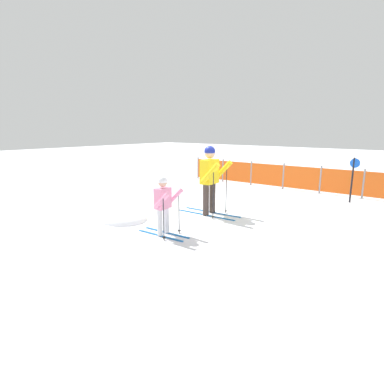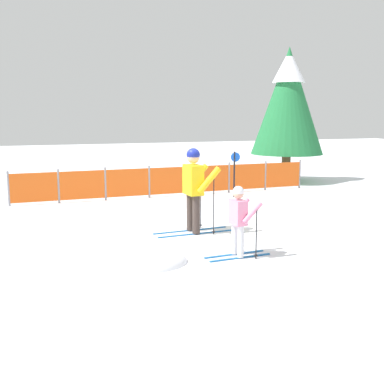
{
  "view_description": "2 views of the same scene",
  "coord_description": "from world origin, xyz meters",
  "px_view_note": "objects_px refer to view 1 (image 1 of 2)",
  "views": [
    {
      "loc": [
        4.24,
        -6.48,
        2.19
      ],
      "look_at": [
        -0.18,
        -0.96,
        0.69
      ],
      "focal_mm": 28.0,
      "sensor_mm": 36.0,
      "label": 1
    },
    {
      "loc": [
        -3.41,
        -9.57,
        2.47
      ],
      "look_at": [
        -0.45,
        -1.11,
        1.01
      ],
      "focal_mm": 45.0,
      "sensor_mm": 36.0,
      "label": 2
    }
  ],
  "objects_px": {
    "safety_fence": "(301,178)",
    "skier_child": "(164,201)",
    "trail_marker": "(353,175)",
    "skier_adult": "(210,174)"
  },
  "relations": [
    {
      "from": "skier_adult",
      "to": "skier_child",
      "type": "xyz_separation_m",
      "value": [
        0.15,
        -1.87,
        -0.32
      ]
    },
    {
      "from": "skier_adult",
      "to": "skier_child",
      "type": "height_order",
      "value": "skier_adult"
    },
    {
      "from": "skier_child",
      "to": "trail_marker",
      "type": "relative_size",
      "value": 0.92
    },
    {
      "from": "skier_child",
      "to": "trail_marker",
      "type": "distance_m",
      "value": 6.08
    },
    {
      "from": "skier_adult",
      "to": "skier_child",
      "type": "relative_size",
      "value": 1.42
    },
    {
      "from": "skier_adult",
      "to": "skier_child",
      "type": "distance_m",
      "value": 1.91
    },
    {
      "from": "skier_adult",
      "to": "safety_fence",
      "type": "distance_m",
      "value": 4.58
    },
    {
      "from": "trail_marker",
      "to": "skier_child",
      "type": "bearing_deg",
      "value": -113.59
    },
    {
      "from": "safety_fence",
      "to": "skier_adult",
      "type": "bearing_deg",
      "value": -100.34
    },
    {
      "from": "safety_fence",
      "to": "skier_child",
      "type": "bearing_deg",
      "value": -95.96
    }
  ]
}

